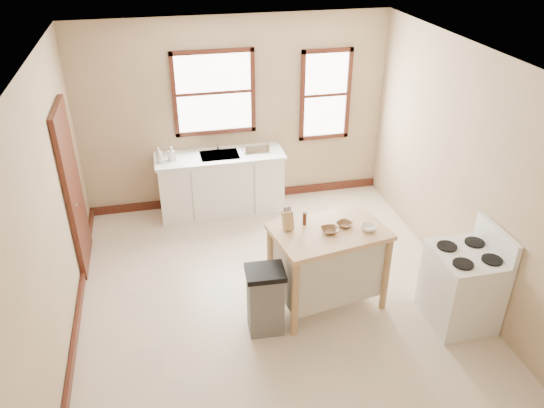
{
  "coord_description": "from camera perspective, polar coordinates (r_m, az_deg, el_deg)",
  "views": [
    {
      "loc": [
        -1.1,
        -4.78,
        4.07
      ],
      "look_at": [
        0.07,
        0.4,
        1.06
      ],
      "focal_mm": 35.0,
      "sensor_mm": 36.0,
      "label": 1
    }
  ],
  "objects": [
    {
      "name": "floor",
      "position": [
        6.37,
        0.2,
        -10.11
      ],
      "size": [
        5.0,
        5.0,
        0.0
      ],
      "primitive_type": "plane",
      "color": "beige",
      "rests_on": "ground"
    },
    {
      "name": "bowl_b",
      "position": [
        5.85,
        7.82,
        -2.19
      ],
      "size": [
        0.23,
        0.23,
        0.04
      ],
      "primitive_type": "imported",
      "rotation": [
        0.0,
        0.0,
        0.5
      ],
      "color": "brown",
      "rests_on": "kitchen_island"
    },
    {
      "name": "knife_block",
      "position": [
        5.7,
        1.71,
        -1.84
      ],
      "size": [
        0.11,
        0.11,
        0.2
      ],
      "primitive_type": null,
      "rotation": [
        0.0,
        0.0,
        0.15
      ],
      "color": "tan",
      "rests_on": "kitchen_island"
    },
    {
      "name": "pepper_grinder",
      "position": [
        5.8,
        3.52,
        -1.59
      ],
      "size": [
        0.04,
        0.04,
        0.15
      ],
      "primitive_type": "cylinder",
      "rotation": [
        0.0,
        0.0,
        -0.01
      ],
      "color": "#432312",
      "rests_on": "kitchen_island"
    },
    {
      "name": "ceiling",
      "position": [
        5.06,
        0.25,
        15.07
      ],
      "size": [
        5.0,
        5.0,
        0.0
      ],
      "primitive_type": "plane",
      "rotation": [
        3.14,
        0.0,
        0.0
      ],
      "color": "white",
      "rests_on": "ground"
    },
    {
      "name": "bowl_a",
      "position": [
        5.72,
        6.22,
        -2.83
      ],
      "size": [
        0.19,
        0.19,
        0.05
      ],
      "primitive_type": "imported",
      "rotation": [
        0.0,
        0.0,
        -0.02
      ],
      "color": "brown",
      "rests_on": "kitchen_island"
    },
    {
      "name": "baseboard_left",
      "position": [
        6.34,
        -20.23,
        -11.91
      ],
      "size": [
        0.04,
        5.0,
        0.12
      ],
      "primitive_type": "cube",
      "color": "#3B1810",
      "rests_on": "ground"
    },
    {
      "name": "wall_right",
      "position": [
        6.42,
        20.24,
        3.07
      ],
      "size": [
        0.04,
        5.0,
        2.8
      ],
      "primitive_type": "cube",
      "color": "tan",
      "rests_on": "ground"
    },
    {
      "name": "gas_stove",
      "position": [
        6.1,
        19.92,
        -7.41
      ],
      "size": [
        0.71,
        0.72,
        1.15
      ],
      "primitive_type": null,
      "color": "white",
      "rests_on": "ground"
    },
    {
      "name": "faucet",
      "position": [
        7.82,
        -5.88,
        6.55
      ],
      "size": [
        0.03,
        0.03,
        0.22
      ],
      "primitive_type": "cylinder",
      "color": "silver",
      "rests_on": "sink_counter"
    },
    {
      "name": "kitchen_island",
      "position": [
        6.05,
        5.99,
        -6.79
      ],
      "size": [
        1.33,
        0.97,
        1.0
      ],
      "primitive_type": null,
      "rotation": [
        0.0,
        0.0,
        0.17
      ],
      "color": "#F2C98E",
      "rests_on": "ground"
    },
    {
      "name": "trash_bin",
      "position": [
        5.73,
        -0.72,
        -10.31
      ],
      "size": [
        0.42,
        0.36,
        0.79
      ],
      "primitive_type": null,
      "rotation": [
        0.0,
        0.0,
        -0.06
      ],
      "color": "slate",
      "rests_on": "ground"
    },
    {
      "name": "baseboard_back",
      "position": [
        8.35,
        -3.59,
        0.85
      ],
      "size": [
        4.5,
        0.04,
        0.12
      ],
      "primitive_type": "cube",
      "color": "#3B1810",
      "rests_on": "ground"
    },
    {
      "name": "window_side",
      "position": [
        8.05,
        5.76,
        11.57
      ],
      "size": [
        0.77,
        0.06,
        1.37
      ],
      "primitive_type": null,
      "color": "#3B1810",
      "rests_on": "wall_back"
    },
    {
      "name": "door_left",
      "position": [
        6.88,
        -20.62,
        1.5
      ],
      "size": [
        0.06,
        0.9,
        2.1
      ],
      "primitive_type": "cube",
      "color": "#3B1810",
      "rests_on": "ground"
    },
    {
      "name": "dish_rack",
      "position": [
        7.77,
        -1.78,
        6.06
      ],
      "size": [
        0.43,
        0.36,
        0.1
      ],
      "primitive_type": null,
      "rotation": [
        0.0,
        0.0,
        -0.2
      ],
      "color": "silver",
      "rests_on": "sink_counter"
    },
    {
      "name": "soap_bottle_a",
      "position": [
        7.55,
        -12.06,
        5.19
      ],
      "size": [
        0.09,
        0.09,
        0.23
      ],
      "primitive_type": "imported",
      "rotation": [
        0.0,
        0.0,
        -0.04
      ],
      "color": "#B2B2B2",
      "rests_on": "sink_counter"
    },
    {
      "name": "wall_back",
      "position": [
        7.83,
        -3.93,
        9.58
      ],
      "size": [
        4.5,
        0.04,
        2.8
      ],
      "primitive_type": "cube",
      "color": "tan",
      "rests_on": "ground"
    },
    {
      "name": "wall_left",
      "position": [
        5.59,
        -22.88,
        -1.49
      ],
      "size": [
        0.04,
        5.0,
        2.8
      ],
      "primitive_type": "cube",
      "color": "tan",
      "rests_on": "ground"
    },
    {
      "name": "bowl_c",
      "position": [
        5.81,
        10.32,
        -2.57
      ],
      "size": [
        0.19,
        0.19,
        0.05
      ],
      "primitive_type": "imported",
      "rotation": [
        0.0,
        0.0,
        0.13
      ],
      "color": "white",
      "rests_on": "kitchen_island"
    },
    {
      "name": "sink_counter",
      "position": [
        7.9,
        -5.5,
        2.24
      ],
      "size": [
        1.86,
        0.62,
        0.92
      ],
      "primitive_type": null,
      "color": "white",
      "rests_on": "ground"
    },
    {
      "name": "window_main",
      "position": [
        7.66,
        -6.26,
        11.79
      ],
      "size": [
        1.17,
        0.06,
        1.22
      ],
      "primitive_type": null,
      "color": "#3B1810",
      "rests_on": "wall_back"
    },
    {
      "name": "soap_bottle_b",
      "position": [
        7.58,
        -10.74,
        5.36
      ],
      "size": [
        0.11,
        0.11,
        0.2
      ],
      "primitive_type": "imported",
      "rotation": [
        0.0,
        0.0,
        0.22
      ],
      "color": "#B2B2B2",
      "rests_on": "sink_counter"
    }
  ]
}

